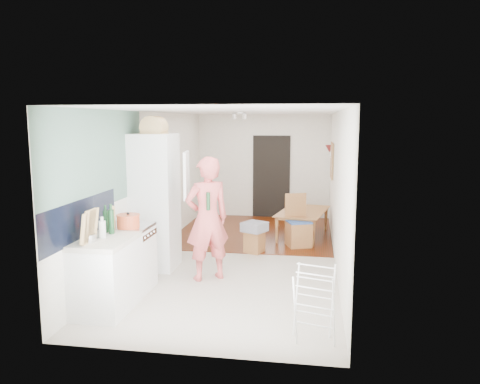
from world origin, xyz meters
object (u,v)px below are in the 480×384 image
(person, at_px, (207,208))
(dining_table, at_px, (304,226))
(stool, at_px, (254,242))
(drying_rack, at_px, (314,305))
(dining_chair, at_px, (299,221))

(person, relative_size, dining_table, 1.65)
(stool, bearing_deg, drying_rack, -72.14)
(person, relative_size, drying_rack, 2.68)
(dining_table, distance_m, drying_rack, 4.58)
(drying_rack, bearing_deg, dining_chair, 110.62)
(stool, relative_size, drying_rack, 0.48)
(dining_chair, bearing_deg, stool, -166.71)
(dining_table, bearing_deg, stool, 156.97)
(person, distance_m, dining_table, 3.23)
(person, relative_size, stool, 5.60)
(dining_table, height_order, dining_chair, dining_chair)
(person, relative_size, dining_chair, 2.20)
(dining_chair, distance_m, stool, 0.98)
(dining_table, distance_m, stool, 1.54)
(stool, height_order, drying_rack, drying_rack)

